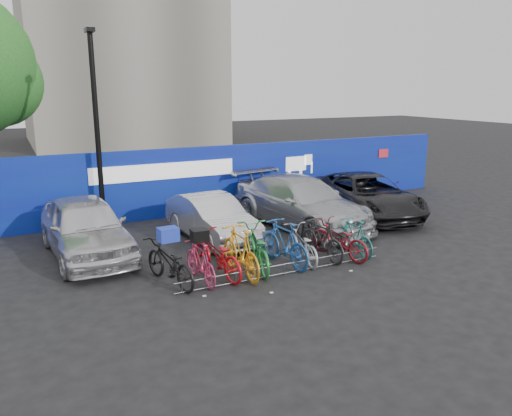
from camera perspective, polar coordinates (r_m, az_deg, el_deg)
ground at (r=12.73m, az=1.97°, el=-6.77°), size 100.00×100.00×0.00m
hoarding at (r=17.73m, az=-7.29°, el=3.06°), size 22.00×0.18×2.40m
lamppost at (r=16.10m, az=-17.74°, el=8.88°), size 0.25×0.50×6.11m
bike_rack at (r=12.18m, az=3.33°, el=-6.93°), size 5.60×0.03×0.30m
car_0 at (r=14.07m, az=-18.90°, el=-2.08°), size 2.17×4.81×1.60m
car_1 at (r=14.81m, az=-5.09°, el=-1.17°), size 1.73×4.12×1.32m
car_2 at (r=16.28m, az=5.16°, el=0.68°), size 3.09×5.76×1.59m
car_3 at (r=18.02m, az=12.54°, el=1.46°), size 3.30×5.56×1.45m
bike_0 at (r=11.65m, az=-9.88°, el=-6.21°), size 1.14×2.11×1.05m
bike_1 at (r=11.69m, az=-6.38°, el=-6.12°), size 0.55×1.70×1.01m
bike_2 at (r=11.99m, az=-4.54°, el=-5.39°), size 1.06×2.14×1.07m
bike_3 at (r=11.99m, az=-1.75°, el=-5.00°), size 0.58×2.03×1.22m
bike_4 at (r=12.42m, az=0.09°, el=-4.60°), size 1.17×2.21×1.10m
bike_5 at (r=12.70m, az=3.27°, el=-4.01°), size 0.77×2.02×1.18m
bike_6 at (r=13.02m, az=5.26°, el=-4.18°), size 0.82×1.84×0.93m
bike_7 at (r=13.27m, az=7.56°, el=-3.57°), size 0.61×1.82×1.07m
bike_8 at (r=13.43m, az=9.49°, el=-3.58°), size 1.09×2.02×1.01m
bike_9 at (r=13.79m, az=11.18°, el=-3.22°), size 0.55×1.68×1.00m
cargo_crate at (r=11.43m, az=-10.02°, el=-2.99°), size 0.46×0.37×0.31m
cargo_topcase at (r=11.49m, az=-6.47°, el=-3.11°), size 0.39×0.36×0.28m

